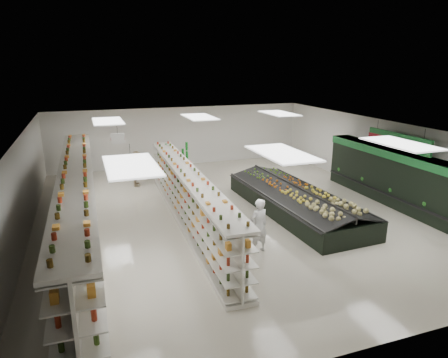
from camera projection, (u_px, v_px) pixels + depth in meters
name	position (u px, v px, depth m)	size (l,w,h in m)	color
floor	(230.00, 213.00, 15.24)	(16.00, 16.00, 0.00)	beige
ceiling	(230.00, 129.00, 14.35)	(14.00, 16.00, 0.02)	white
wall_back	(180.00, 136.00, 22.04)	(14.00, 0.02, 3.20)	white
wall_front	(377.00, 277.00, 7.56)	(14.00, 0.02, 3.20)	white
wall_left	(22.00, 192.00, 12.55)	(0.02, 16.00, 3.20)	white
wall_right	(384.00, 158.00, 17.04)	(0.02, 16.00, 3.20)	white
produce_wall_case	(399.00, 176.00, 15.63)	(0.93, 8.00, 2.20)	black
aisle_sign_near	(131.00, 163.00, 11.45)	(0.52, 0.06, 0.75)	white
aisle_sign_far	(118.00, 139.00, 15.07)	(0.52, 0.06, 0.75)	white
hortifruti_banner	(398.00, 141.00, 15.14)	(0.12, 3.20, 0.95)	#1D6E30
gondola_left	(79.00, 209.00, 12.58)	(1.12, 13.46, 2.33)	white
gondola_center	(189.00, 200.00, 14.04)	(1.12, 10.99, 1.90)	white
produce_island	(295.00, 200.00, 15.24)	(2.83, 7.11, 1.05)	black
soda_endcap	(175.00, 164.00, 19.11)	(1.42, 1.00, 1.75)	#A5121F
shopper_main	(258.00, 226.00, 11.87)	(0.62, 0.40, 1.69)	white
shopper_background	(137.00, 168.00, 18.50)	(0.79, 0.49, 1.62)	tan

